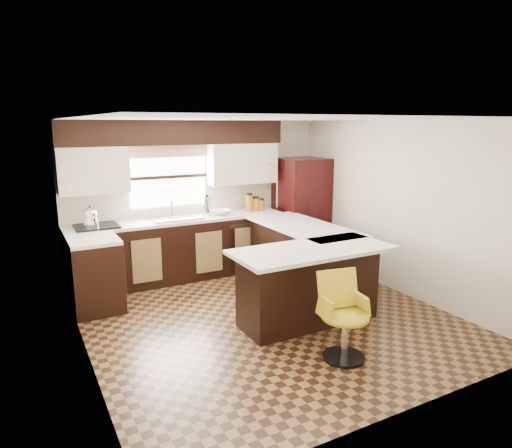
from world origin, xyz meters
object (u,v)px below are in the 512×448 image
peninsula_long (300,259)px  bar_chair (345,318)px  refrigerator (301,211)px  peninsula_return (308,286)px

peninsula_long → bar_chair: (-0.71, -1.89, -0.00)m
refrigerator → bar_chair: bearing=-116.2°
peninsula_long → refrigerator: size_ratio=1.09×
bar_chair → refrigerator: bearing=73.4°
peninsula_return → refrigerator: refrigerator is taller
peninsula_return → bar_chair: (-0.19, -0.92, -0.00)m
peninsula_return → refrigerator: bearing=58.4°
refrigerator → peninsula_return: bearing=-121.6°
peninsula_long → refrigerator: 1.49m
refrigerator → peninsula_long: bearing=-124.1°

